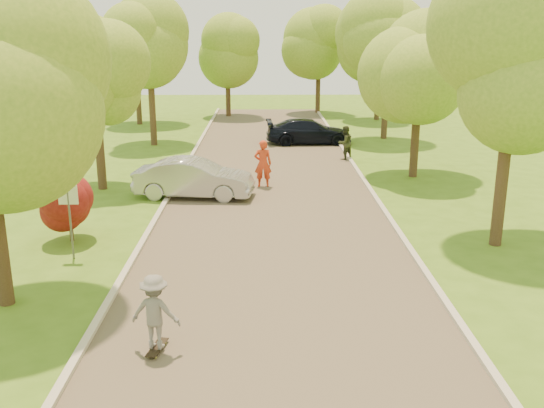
{
  "coord_description": "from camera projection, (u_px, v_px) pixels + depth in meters",
  "views": [
    {
      "loc": [
        -0.3,
        -12.44,
        6.34
      ],
      "look_at": [
        -0.06,
        5.08,
        1.3
      ],
      "focal_mm": 40.0,
      "sensor_mm": 36.0,
      "label": 1
    }
  ],
  "objects": [
    {
      "name": "person_striped",
      "position": [
        263.0,
        164.0,
        25.19
      ],
      "size": [
        0.74,
        0.5,
        1.99
      ],
      "primitive_type": "imported",
      "rotation": [
        0.0,
        0.0,
        3.17
      ],
      "color": "#BD371C",
      "rests_on": "ground"
    },
    {
      "name": "skateboarder",
      "position": [
        155.0,
        312.0,
        12.17
      ],
      "size": [
        1.11,
        0.77,
        1.58
      ],
      "primitive_type": "imported",
      "rotation": [
        0.0,
        0.0,
        2.95
      ],
      "color": "slate",
      "rests_on": "longboard"
    },
    {
      "name": "curb_left",
      "position": [
        158.0,
        215.0,
        21.33
      ],
      "size": [
        0.18,
        60.0,
        0.12
      ],
      "primitive_type": "cube",
      "color": "#B2AD9E",
      "rests_on": "ground"
    },
    {
      "name": "tree_l_midb",
      "position": [
        99.0,
        76.0,
        23.88
      ],
      "size": [
        4.3,
        4.2,
        6.62
      ],
      "color": "#382619",
      "rests_on": "ground"
    },
    {
      "name": "dark_sedan",
      "position": [
        309.0,
        131.0,
        34.95
      ],
      "size": [
        5.02,
        2.24,
        1.43
      ],
      "primitive_type": "imported",
      "rotation": [
        0.0,
        0.0,
        1.62
      ],
      "color": "black",
      "rests_on": "ground"
    },
    {
      "name": "tree_bg_a",
      "position": [
        138.0,
        46.0,
        40.95
      ],
      "size": [
        5.12,
        5.0,
        7.72
      ],
      "color": "#382619",
      "rests_on": "ground"
    },
    {
      "name": "tree_r_far",
      "position": [
        393.0,
        39.0,
        35.25
      ],
      "size": [
        5.33,
        5.2,
        8.34
      ],
      "color": "#382619",
      "rests_on": "ground"
    },
    {
      "name": "red_shrub",
      "position": [
        69.0,
        207.0,
        18.61
      ],
      "size": [
        1.7,
        1.7,
        1.95
      ],
      "color": "#382619",
      "rests_on": "ground"
    },
    {
      "name": "tree_bg_b",
      "position": [
        383.0,
        42.0,
        43.04
      ],
      "size": [
        5.12,
        5.0,
        7.95
      ],
      "color": "#382619",
      "rests_on": "ground"
    },
    {
      "name": "street_sign",
      "position": [
        69.0,
        206.0,
        17.05
      ],
      "size": [
        0.55,
        0.06,
        2.17
      ],
      "color": "#59595E",
      "rests_on": "ground"
    },
    {
      "name": "person_olive",
      "position": [
        345.0,
        143.0,
        30.61
      ],
      "size": [
        1.05,
        1.02,
        1.71
      ],
      "primitive_type": "imported",
      "rotation": [
        0.0,
        0.0,
        3.78
      ],
      "color": "#2C331E",
      "rests_on": "ground"
    },
    {
      "name": "silver_sedan",
      "position": [
        194.0,
        178.0,
        23.67
      ],
      "size": [
        4.79,
        2.16,
        1.52
      ],
      "primitive_type": "imported",
      "rotation": [
        0.0,
        0.0,
        1.45
      ],
      "color": "#9F9FA4",
      "rests_on": "ground"
    },
    {
      "name": "tree_r_mida",
      "position": [
        523.0,
        60.0,
        17.07
      ],
      "size": [
        5.13,
        5.0,
        7.95
      ],
      "color": "#382619",
      "rests_on": "ground"
    },
    {
      "name": "curb_right",
      "position": [
        387.0,
        214.0,
        21.43
      ],
      "size": [
        0.18,
        60.0,
        0.12
      ],
      "primitive_type": "cube",
      "color": "#B2AD9E",
      "rests_on": "ground"
    },
    {
      "name": "longboard",
      "position": [
        157.0,
        348.0,
        12.39
      ],
      "size": [
        0.37,
        0.84,
        0.09
      ],
      "rotation": [
        0.0,
        0.0,
        2.95
      ],
      "color": "black",
      "rests_on": "ground"
    },
    {
      "name": "tree_bg_d",
      "position": [
        322.0,
        44.0,
        46.89
      ],
      "size": [
        5.12,
        5.0,
        7.72
      ],
      "color": "#382619",
      "rests_on": "ground"
    },
    {
      "name": "ground",
      "position": [
        278.0,
        321.0,
        13.71
      ],
      "size": [
        100.0,
        100.0,
        0.0
      ],
      "primitive_type": "plane",
      "color": "#416A19",
      "rests_on": "ground"
    },
    {
      "name": "tree_l_far",
      "position": [
        153.0,
        47.0,
        33.26
      ],
      "size": [
        4.92,
        4.8,
        7.79
      ],
      "color": "#382619",
      "rests_on": "ground"
    },
    {
      "name": "tree_r_midb",
      "position": [
        424.0,
        66.0,
        25.9
      ],
      "size": [
        4.51,
        4.4,
        7.01
      ],
      "color": "#382619",
      "rests_on": "ground"
    },
    {
      "name": "road",
      "position": [
        273.0,
        216.0,
        21.4
      ],
      "size": [
        8.0,
        60.0,
        0.01
      ],
      "primitive_type": "cube",
      "color": "#4C4438",
      "rests_on": "ground"
    },
    {
      "name": "tree_bg_c",
      "position": [
        230.0,
        49.0,
        44.96
      ],
      "size": [
        4.92,
        4.8,
        7.33
      ],
      "color": "#382619",
      "rests_on": "ground"
    }
  ]
}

